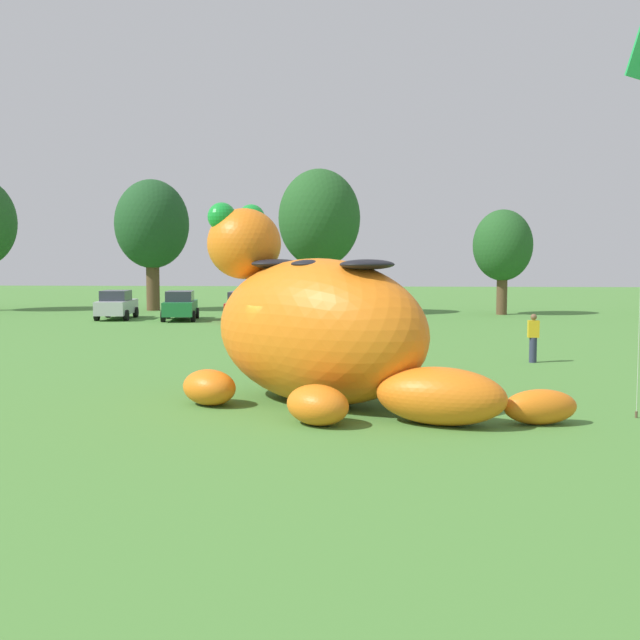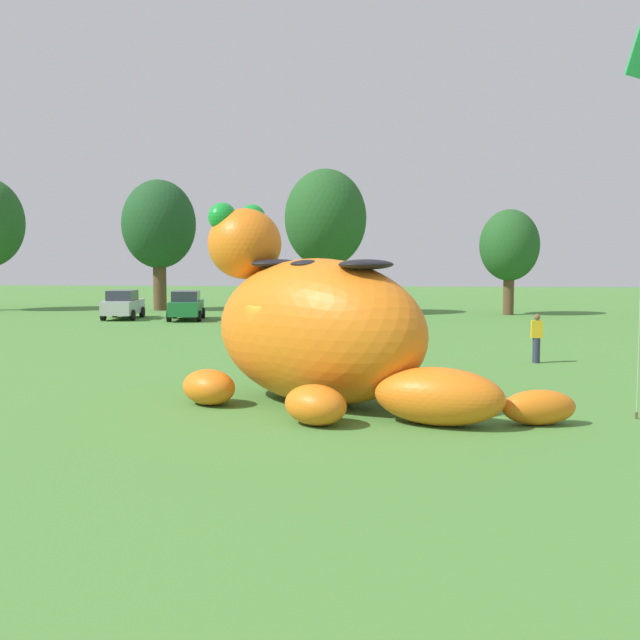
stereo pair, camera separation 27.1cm
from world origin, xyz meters
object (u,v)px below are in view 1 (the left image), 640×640
object	(u,v)px
giant_inflatable_creature	(318,329)
car_green	(180,306)
car_red	(243,306)
spectator_near_inflatable	(261,322)
spectator_mid_field	(533,338)
car_silver	(116,305)
car_yellow	(311,306)

from	to	relation	value
giant_inflatable_creature	car_green	xyz separation A→B (m)	(-9.93, 25.72, -1.03)
car_red	spectator_near_inflatable	world-z (taller)	car_red
spectator_near_inflatable	spectator_mid_field	distance (m)	12.27
car_silver	spectator_mid_field	xyz separation A→B (m)	(20.89, -18.02, -0.01)
giant_inflatable_creature	spectator_mid_field	bearing A→B (deg)	49.67
car_red	spectator_near_inflatable	bearing A→B (deg)	-76.31
car_green	giant_inflatable_creature	bearing A→B (deg)	-68.88
car_silver	car_yellow	bearing A→B (deg)	-3.01
car_red	spectator_mid_field	size ratio (longest dim) A/B	2.45
car_silver	car_green	bearing A→B (deg)	-7.26
giant_inflatable_creature	spectator_near_inflatable	bearing A→B (deg)	103.68
car_yellow	spectator_near_inflatable	xyz separation A→B (m)	(-1.30, -11.08, -0.01)
giant_inflatable_creature	car_yellow	size ratio (longest dim) A/B	2.28
giant_inflatable_creature	car_red	distance (m)	25.95
giant_inflatable_creature	car_yellow	xyz separation A→B (m)	(-2.24, 25.61, -1.03)
car_green	car_yellow	world-z (taller)	same
car_yellow	spectator_near_inflatable	world-z (taller)	car_yellow
giant_inflatable_creature	spectator_mid_field	xyz separation A→B (m)	(6.97, 8.21, -1.03)
car_red	car_silver	bearing A→B (deg)	172.47
giant_inflatable_creature	car_silver	distance (m)	29.71
car_silver	giant_inflatable_creature	bearing A→B (deg)	-62.04
car_green	spectator_near_inflatable	size ratio (longest dim) A/B	2.51
car_red	giant_inflatable_creature	bearing A→B (deg)	-76.31
giant_inflatable_creature	car_yellow	world-z (taller)	giant_inflatable_creature
car_green	car_yellow	xyz separation A→B (m)	(7.70, -0.11, 0.00)
car_yellow	car_green	bearing A→B (deg)	179.20
giant_inflatable_creature	spectator_mid_field	distance (m)	10.81
spectator_near_inflatable	car_green	bearing A→B (deg)	119.76
car_silver	car_yellow	world-z (taller)	same
car_green	spectator_mid_field	distance (m)	24.34
car_green	spectator_mid_field	size ratio (longest dim) A/B	2.51
car_silver	spectator_near_inflatable	size ratio (longest dim) A/B	2.47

